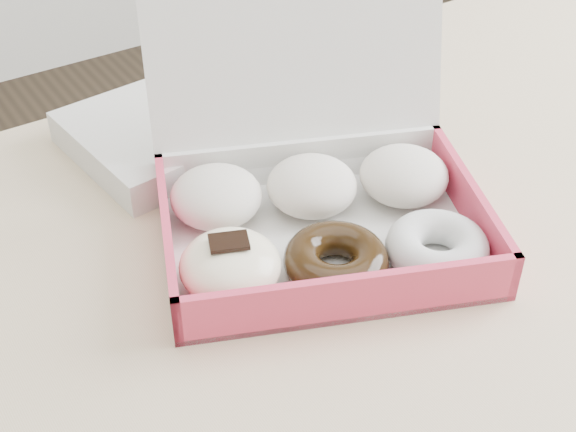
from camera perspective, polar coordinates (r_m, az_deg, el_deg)
table at (r=0.98m, az=12.71°, el=-1.31°), size 1.20×0.80×0.75m
donut_box at (r=0.81m, az=2.01°, el=0.90°), size 0.40×0.39×0.23m
newspapers at (r=0.98m, az=-7.69°, el=6.30°), size 0.26×0.22×0.04m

